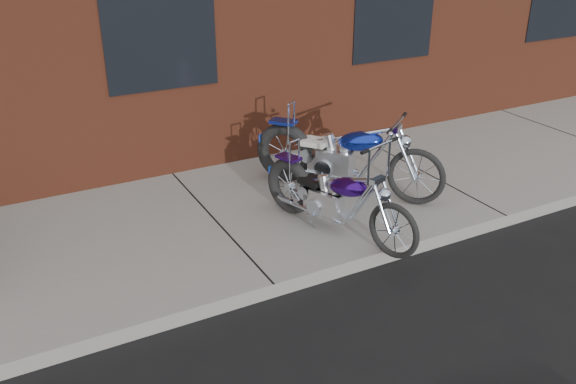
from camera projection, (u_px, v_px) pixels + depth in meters
ground at (274, 298)px, 5.79m from camera, size 120.00×120.00×0.00m
sidewalk at (215, 225)px, 6.95m from camera, size 22.00×3.00×0.15m
chopper_purple at (334, 200)px, 6.52m from camera, size 0.78×2.00×1.16m
chopper_blue at (343, 158)px, 7.45m from camera, size 1.58×1.98×1.05m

